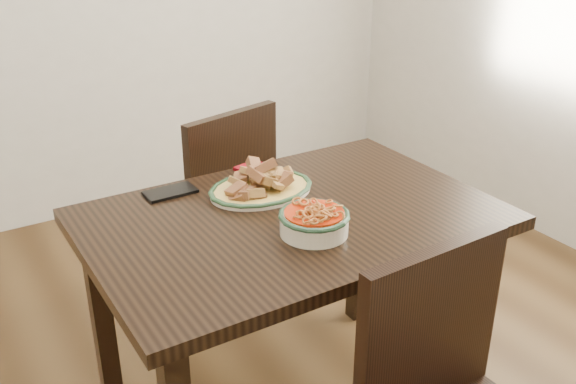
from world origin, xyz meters
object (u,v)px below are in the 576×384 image
chair_far (216,202)px  smartphone (170,192)px  noodle_bowl (314,219)px  fish_plate (261,179)px  dining_table (291,243)px

chair_far → smartphone: 0.54m
chair_far → noodle_bowl: (-0.08, -0.81, 0.29)m
fish_plate → smartphone: fish_plate is taller
chair_far → fish_plate: 0.58m
fish_plate → noodle_bowl: (-0.01, -0.31, -0.00)m
chair_far → noodle_bowl: bearing=70.2°
smartphone → chair_far: bearing=47.2°
chair_far → dining_table: bearing=70.2°
smartphone → dining_table: bearing=-52.2°
dining_table → noodle_bowl: size_ratio=5.95×
dining_table → chair_far: chair_far is taller
fish_plate → dining_table: bearing=-88.2°
fish_plate → smartphone: (-0.25, 0.14, -0.04)m
noodle_bowl → dining_table: bearing=84.3°
fish_plate → noodle_bowl: bearing=-91.6°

